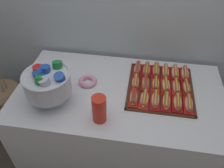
{
  "coord_description": "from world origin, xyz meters",
  "views": [
    {
      "loc": [
        0.14,
        -1.22,
        1.95
      ],
      "look_at": [
        -0.06,
        0.0,
        0.85
      ],
      "focal_mm": 36.67,
      "sensor_mm": 36.0,
      "label": 1
    }
  ],
  "objects_px": {
    "floor_vase": "(8,109)",
    "hot_dog_9": "(166,85)",
    "hot_dog_4": "(177,102)",
    "hot_dog_16": "(175,73)",
    "hot_dog_11": "(187,88)",
    "hot_dog_7": "(146,83)",
    "hot_dog_14": "(156,71)",
    "hot_dog_6": "(135,82)",
    "hot_dog_0": "(134,98)",
    "buffet_table": "(118,123)",
    "donut": "(88,81)",
    "hot_dog_15": "(166,72)",
    "hot_dog_17": "(185,74)",
    "hot_dog_5": "(189,104)",
    "serving_tray": "(160,88)",
    "hot_dog_1": "(144,99)",
    "hot_dog_13": "(147,70)",
    "hot_dog_12": "(137,69)",
    "hot_dog_2": "(155,100)",
    "cup_stack": "(99,109)",
    "hot_dog_3": "(166,101)",
    "hot_dog_8": "(156,84)",
    "hot_dog_10": "(176,87)"
  },
  "relations": [
    {
      "from": "hot_dog_17",
      "to": "hot_dog_7",
      "type": "bearing_deg",
      "value": -151.16
    },
    {
      "from": "hot_dog_1",
      "to": "hot_dog_6",
      "type": "distance_m",
      "value": 0.18
    },
    {
      "from": "hot_dog_0",
      "to": "hot_dog_8",
      "type": "bearing_deg",
      "value": 47.76
    },
    {
      "from": "hot_dog_9",
      "to": "hot_dog_4",
      "type": "bearing_deg",
      "value": -65.53
    },
    {
      "from": "buffet_table",
      "to": "hot_dog_13",
      "type": "height_order",
      "value": "hot_dog_13"
    },
    {
      "from": "hot_dog_0",
      "to": "hot_dog_17",
      "type": "relative_size",
      "value": 0.87
    },
    {
      "from": "hot_dog_9",
      "to": "hot_dog_2",
      "type": "bearing_deg",
      "value": -114.42
    },
    {
      "from": "hot_dog_2",
      "to": "hot_dog_14",
      "type": "distance_m",
      "value": 0.33
    },
    {
      "from": "hot_dog_11",
      "to": "hot_dog_14",
      "type": "bearing_deg",
      "value": 143.78
    },
    {
      "from": "buffet_table",
      "to": "hot_dog_10",
      "type": "distance_m",
      "value": 0.59
    },
    {
      "from": "floor_vase",
      "to": "serving_tray",
      "type": "distance_m",
      "value": 1.53
    },
    {
      "from": "floor_vase",
      "to": "hot_dog_9",
      "type": "distance_m",
      "value": 1.57
    },
    {
      "from": "hot_dog_6",
      "to": "hot_dog_0",
      "type": "bearing_deg",
      "value": -89.97
    },
    {
      "from": "hot_dog_7",
      "to": "hot_dog_11",
      "type": "xyz_separation_m",
      "value": [
        0.3,
        0.0,
        -0.0
      ]
    },
    {
      "from": "hot_dog_16",
      "to": "hot_dog_2",
      "type": "bearing_deg",
      "value": -114.42
    },
    {
      "from": "buffet_table",
      "to": "hot_dog_17",
      "type": "relative_size",
      "value": 8.53
    },
    {
      "from": "hot_dog_1",
      "to": "hot_dog_12",
      "type": "xyz_separation_m",
      "value": [
        -0.08,
        0.33,
        -0.0
      ]
    },
    {
      "from": "hot_dog_12",
      "to": "floor_vase",
      "type": "bearing_deg",
      "value": -174.82
    },
    {
      "from": "hot_dog_17",
      "to": "hot_dog_3",
      "type": "bearing_deg",
      "value": -114.42
    },
    {
      "from": "hot_dog_15",
      "to": "hot_dog_17",
      "type": "xyz_separation_m",
      "value": [
        0.15,
        0.0,
        -0.0
      ]
    },
    {
      "from": "buffet_table",
      "to": "hot_dog_9",
      "type": "xyz_separation_m",
      "value": [
        0.34,
        0.08,
        0.41
      ]
    },
    {
      "from": "hot_dog_8",
      "to": "hot_dog_10",
      "type": "distance_m",
      "value": 0.15
    },
    {
      "from": "hot_dog_11",
      "to": "hot_dog_10",
      "type": "bearing_deg",
      "value": -179.97
    },
    {
      "from": "hot_dog_16",
      "to": "hot_dog_17",
      "type": "distance_m",
      "value": 0.08
    },
    {
      "from": "hot_dog_10",
      "to": "hot_dog_16",
      "type": "distance_m",
      "value": 0.17
    },
    {
      "from": "hot_dog_4",
      "to": "hot_dog_9",
      "type": "height_order",
      "value": "same"
    },
    {
      "from": "hot_dog_13",
      "to": "hot_dog_3",
      "type": "bearing_deg",
      "value": -65.53
    },
    {
      "from": "floor_vase",
      "to": "hot_dog_6",
      "type": "distance_m",
      "value": 1.37
    },
    {
      "from": "hot_dog_7",
      "to": "hot_dog_9",
      "type": "height_order",
      "value": "hot_dog_9"
    },
    {
      "from": "hot_dog_9",
      "to": "donut",
      "type": "xyz_separation_m",
      "value": [
        -0.59,
        -0.02,
        -0.02
      ]
    },
    {
      "from": "hot_dog_7",
      "to": "hot_dog_16",
      "type": "bearing_deg",
      "value": 36.28
    },
    {
      "from": "hot_dog_4",
      "to": "hot_dog_7",
      "type": "height_order",
      "value": "hot_dog_4"
    },
    {
      "from": "hot_dog_1",
      "to": "hot_dog_13",
      "type": "relative_size",
      "value": 1.05
    },
    {
      "from": "serving_tray",
      "to": "hot_dog_15",
      "type": "relative_size",
      "value": 3.14
    },
    {
      "from": "hot_dog_0",
      "to": "hot_dog_3",
      "type": "height_order",
      "value": "hot_dog_0"
    },
    {
      "from": "hot_dog_11",
      "to": "hot_dog_12",
      "type": "relative_size",
      "value": 1.01
    },
    {
      "from": "floor_vase",
      "to": "hot_dog_14",
      "type": "height_order",
      "value": "floor_vase"
    },
    {
      "from": "hot_dog_16",
      "to": "hot_dog_7",
      "type": "bearing_deg",
      "value": -143.72
    },
    {
      "from": "hot_dog_7",
      "to": "hot_dog_9",
      "type": "xyz_separation_m",
      "value": [
        0.15,
        0.0,
        0.0
      ]
    },
    {
      "from": "serving_tray",
      "to": "cup_stack",
      "type": "relative_size",
      "value": 2.7
    },
    {
      "from": "hot_dog_3",
      "to": "hot_dog_12",
      "type": "bearing_deg",
      "value": 124.32
    },
    {
      "from": "buffet_table",
      "to": "donut",
      "type": "xyz_separation_m",
      "value": [
        -0.25,
        0.05,
        0.39
      ]
    },
    {
      "from": "hot_dog_10",
      "to": "hot_dog_13",
      "type": "height_order",
      "value": "same"
    },
    {
      "from": "floor_vase",
      "to": "hot_dog_2",
      "type": "height_order",
      "value": "floor_vase"
    },
    {
      "from": "hot_dog_5",
      "to": "hot_dog_7",
      "type": "xyz_separation_m",
      "value": [
        -0.3,
        0.16,
        0.0
      ]
    },
    {
      "from": "hot_dog_14",
      "to": "hot_dog_5",
      "type": "bearing_deg",
      "value": -55.68
    },
    {
      "from": "serving_tray",
      "to": "hot_dog_14",
      "type": "relative_size",
      "value": 2.96
    },
    {
      "from": "hot_dog_7",
      "to": "hot_dog_14",
      "type": "relative_size",
      "value": 1.04
    },
    {
      "from": "hot_dog_16",
      "to": "hot_dog_11",
      "type": "bearing_deg",
      "value": -65.53
    },
    {
      "from": "hot_dog_1",
      "to": "hot_dog_11",
      "type": "relative_size",
      "value": 1.06
    }
  ]
}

